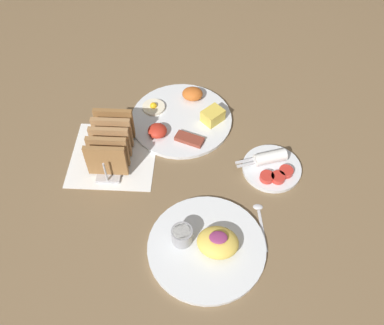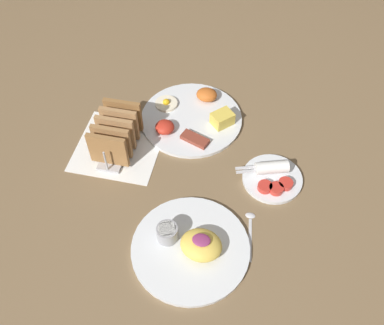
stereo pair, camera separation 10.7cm
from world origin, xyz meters
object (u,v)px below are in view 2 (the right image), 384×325
plate_foreground (191,246)px  toast_rack (116,133)px  plate_breakfast (193,117)px  plate_condiments (272,177)px

plate_foreground → toast_rack: toast_rack is taller
plate_breakfast → plate_foreground: size_ratio=1.07×
plate_foreground → plate_breakfast: bearing=101.6°
plate_condiments → toast_rack: toast_rack is taller
plate_condiments → toast_rack: 0.42m
plate_breakfast → plate_condiments: size_ratio=1.66×
plate_foreground → toast_rack: size_ratio=1.48×
plate_foreground → toast_rack: 0.36m
plate_condiments → plate_foreground: plate_foreground is taller
plate_condiments → plate_foreground: bearing=-124.6°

